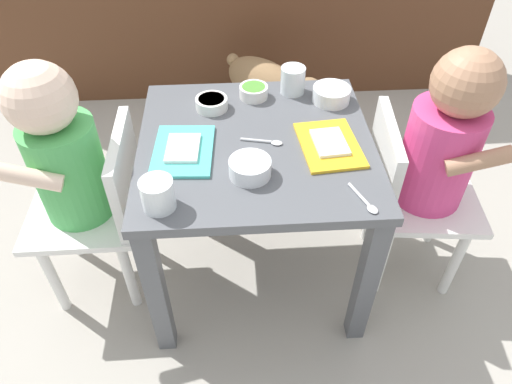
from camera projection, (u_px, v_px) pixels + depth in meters
The scene contains 15 objects.
ground_plane at pixel (256, 265), 1.47m from camera, with size 7.00×7.00×0.00m, color #9E998E.
dining_table at pixel (256, 169), 1.20m from camera, with size 0.56×0.55×0.48m.
seated_child_left at pixel (70, 162), 1.13m from camera, with size 0.28×0.28×0.71m.
seated_child_right at pixel (437, 149), 1.16m from camera, with size 0.31×0.31×0.71m.
dog at pixel (270, 87), 1.81m from camera, with size 0.38×0.40×0.32m.
food_tray_left at pixel (183, 150), 1.10m from camera, with size 0.15×0.20×0.02m.
food_tray_right at pixel (329, 144), 1.12m from camera, with size 0.15×0.20×0.02m.
water_cup_left at pixel (158, 196), 0.96m from camera, with size 0.07×0.07×0.07m.
water_cup_right at pixel (293, 82), 1.27m from camera, with size 0.07×0.07×0.07m.
veggie_bowl_near at pixel (250, 167), 1.03m from camera, with size 0.09×0.09×0.04m.
cereal_bowl_right_side at pixel (212, 103), 1.23m from camera, with size 0.08×0.08×0.03m.
veggie_bowl_far at pixel (331, 94), 1.25m from camera, with size 0.10×0.10×0.04m.
cereal_bowl_left_side at pixel (254, 91), 1.27m from camera, with size 0.08×0.08×0.03m.
spoon_by_left_tray at pixel (365, 202), 0.98m from camera, with size 0.05×0.10×0.01m.
spoon_by_right_tray at pixel (266, 142), 1.13m from camera, with size 0.10×0.03×0.01m.
Camera 1 is at (-0.06, -0.90, 1.17)m, focal length 33.29 mm.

